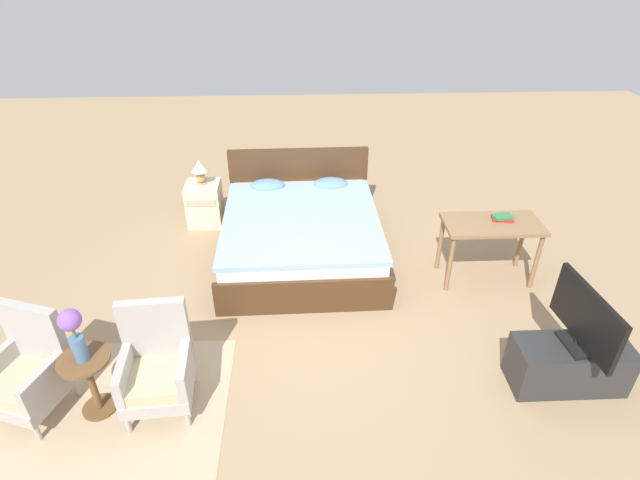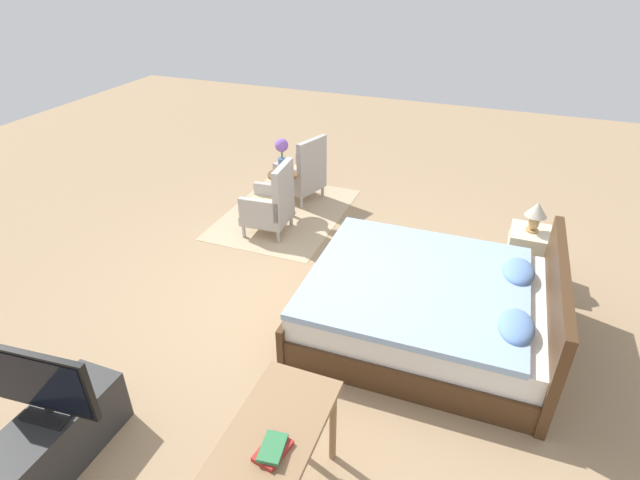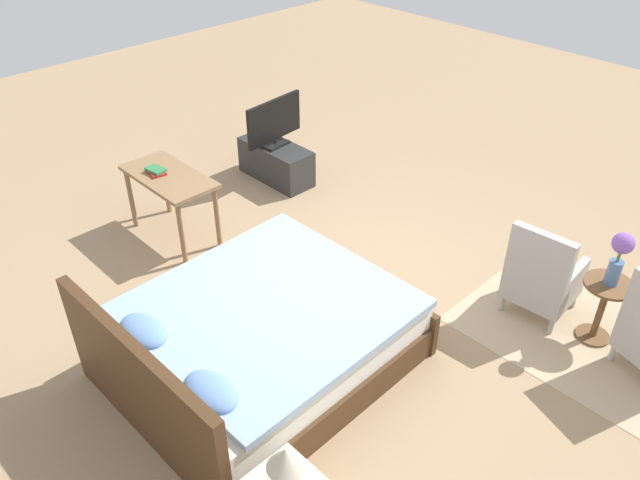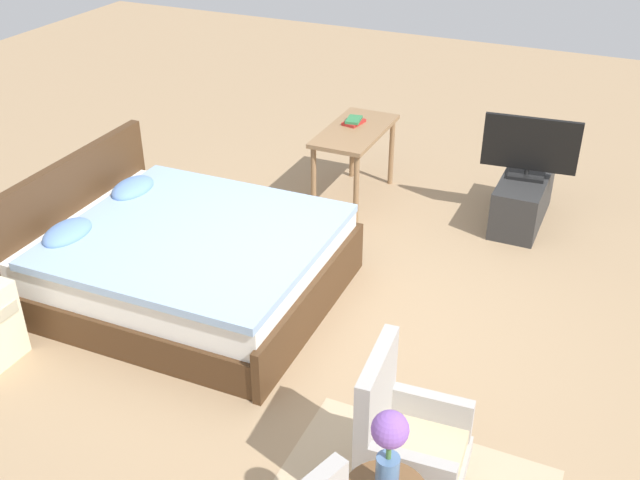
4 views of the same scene
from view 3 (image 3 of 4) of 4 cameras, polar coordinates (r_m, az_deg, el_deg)
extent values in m
plane|color=#A38460|center=(5.78, 2.98, -5.15)|extent=(16.00, 16.00, 0.00)
cube|color=tan|center=(5.84, 23.55, -8.13)|extent=(2.10, 1.50, 0.01)
cube|color=#472D19|center=(5.07, -5.28, -10.07)|extent=(1.83, 2.20, 0.28)
cube|color=white|center=(4.89, -5.44, -7.90)|extent=(1.76, 2.11, 0.24)
cube|color=#93B2D6|center=(4.83, -4.75, -6.11)|extent=(1.81, 1.94, 0.06)
cube|color=#472D19|center=(4.46, -16.02, -13.31)|extent=(1.84, 0.11, 0.96)
cube|color=#472D19|center=(5.57, 2.95, -4.26)|extent=(1.84, 0.09, 0.40)
ellipsoid|color=#668ED1|center=(4.21, -9.96, -13.50)|extent=(0.44, 0.29, 0.14)
ellipsoid|color=#668ED1|center=(4.73, -15.87, -8.00)|extent=(0.44, 0.29, 0.14)
cylinder|color=#ADA8A3|center=(5.63, 25.18, -9.27)|extent=(0.04, 0.04, 0.16)
cylinder|color=#ADA8A3|center=(6.04, 22.17, -5.06)|extent=(0.04, 0.04, 0.16)
cylinder|color=#ADA8A3|center=(6.15, 18.31, -3.35)|extent=(0.04, 0.04, 0.16)
cylinder|color=#ADA8A3|center=(5.69, 20.38, -7.35)|extent=(0.04, 0.04, 0.16)
cylinder|color=#ADA8A3|center=(5.80, 16.31, -5.48)|extent=(0.04, 0.04, 0.16)
cube|color=#ADA8A3|center=(5.83, 19.56, -4.21)|extent=(0.58, 0.58, 0.12)
cube|color=#C6B289|center=(5.76, 19.77, -3.36)|extent=(0.53, 0.53, 0.10)
cube|color=#ADA8A3|center=(5.43, 19.30, -2.25)|extent=(0.54, 0.12, 0.64)
cube|color=#ADA8A3|center=(5.67, 22.04, -3.65)|extent=(0.11, 0.52, 0.26)
cube|color=#ADA8A3|center=(5.78, 17.85, -1.81)|extent=(0.11, 0.52, 0.26)
cylinder|color=brown|center=(5.84, 23.63, -8.00)|extent=(0.28, 0.28, 0.03)
cylinder|color=brown|center=(5.67, 24.27, -5.93)|extent=(0.06, 0.06, 0.53)
cylinder|color=brown|center=(5.51, 24.94, -3.73)|extent=(0.40, 0.40, 0.02)
cylinder|color=#4C709E|center=(5.44, 25.25, -2.71)|extent=(0.11, 0.11, 0.22)
cylinder|color=#477538|center=(5.35, 25.66, -1.34)|extent=(0.02, 0.02, 0.10)
sphere|color=#8956B7|center=(5.29, 25.99, -0.27)|extent=(0.17, 0.17, 0.17)
ellipsoid|color=tan|center=(3.66, -3.07, -20.73)|extent=(0.11, 0.11, 0.16)
cone|color=beige|center=(3.54, -3.15, -19.30)|extent=(0.22, 0.22, 0.15)
cube|color=#2D2D2D|center=(7.55, -4.04, 7.14)|extent=(0.96, 0.40, 0.44)
cube|color=black|center=(7.44, -4.12, 8.76)|extent=(0.23, 0.34, 0.03)
cylinder|color=black|center=(7.42, -4.13, 9.03)|extent=(0.04, 0.04, 0.05)
cube|color=black|center=(7.31, -4.22, 10.90)|extent=(0.12, 0.83, 0.48)
cube|color=black|center=(7.33, -4.36, 10.95)|extent=(0.08, 0.77, 0.43)
cylinder|color=#8E6B47|center=(6.31, -9.39, 2.01)|extent=(0.05, 0.05, 0.68)
cylinder|color=#8E6B47|center=(7.01, -13.95, 4.95)|extent=(0.05, 0.05, 0.68)
cylinder|color=#8E6B47|center=(6.12, -12.54, 0.51)|extent=(0.05, 0.05, 0.68)
cylinder|color=#8E6B47|center=(6.84, -16.89, 3.67)|extent=(0.05, 0.05, 0.68)
cube|color=#8E6B47|center=(6.38, -13.71, 5.64)|extent=(1.04, 0.52, 0.04)
cube|color=#AD2823|center=(6.43, -14.76, 6.05)|extent=(0.24, 0.18, 0.03)
cube|color=#337A47|center=(6.42, -14.80, 6.26)|extent=(0.22, 0.15, 0.03)
camera|label=1|loc=(7.79, 27.81, 29.25)|focal=28.00mm
camera|label=2|loc=(6.88, -32.75, 25.55)|focal=28.00mm
camera|label=4|loc=(5.22, 60.95, 13.79)|focal=42.00mm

